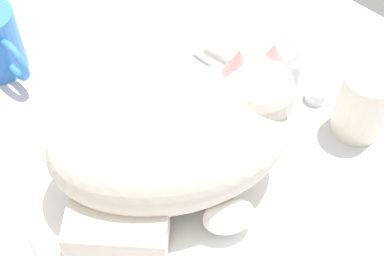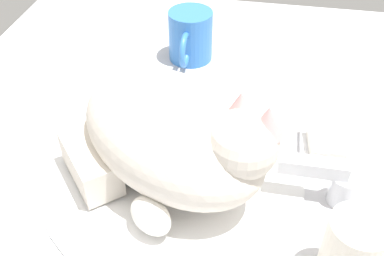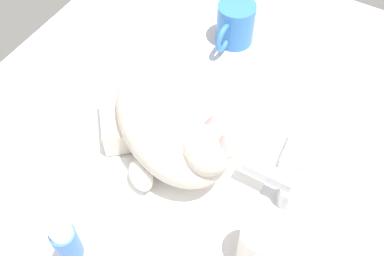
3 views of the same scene
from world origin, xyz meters
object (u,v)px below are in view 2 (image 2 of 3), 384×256
Objects in this scene: rinse_cup at (351,252)px; faucet at (334,184)px; soap_bar at (325,143)px; cat at (175,137)px; coffee_mug at (190,36)px.

faucet is at bearing -175.81° from rinse_cup.
soap_bar is (-7.83, -0.74, -0.35)cm from faucet.
faucet is 1.36× the size of rinse_cup.
rinse_cup is at bearing 4.71° from soap_bar.
rinse_cup is at bearing 63.24° from cat.
rinse_cup is (40.49, 24.42, 0.01)cm from coffee_mug.
faucet is at bearing 38.69° from coffee_mug.
faucet is 7.87cm from soap_bar.
rinse_cup is at bearing 4.19° from faucet.
cat is at bearing -88.22° from faucet.
cat is 23.30cm from rinse_cup.
faucet is 20.43cm from cat.
cat is 21.52cm from soap_bar.
cat is at bearing -66.10° from soap_bar.
faucet is 37.82cm from coffee_mug.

